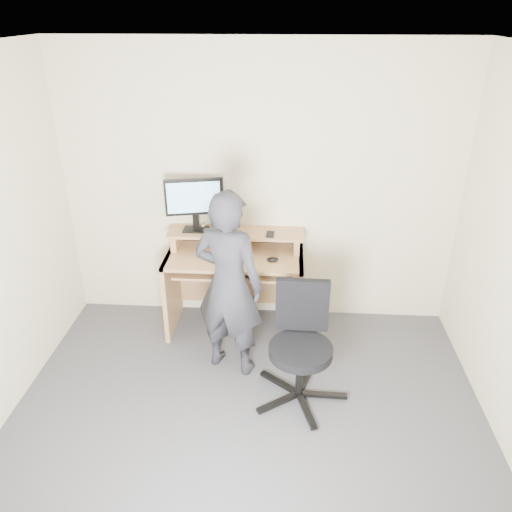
# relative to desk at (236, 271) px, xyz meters

# --- Properties ---
(ground) EXTENTS (3.50, 3.50, 0.00)m
(ground) POSITION_rel_desk_xyz_m (0.20, -1.53, -0.55)
(ground) COLOR #4B4B4F
(ground) RESTS_ON ground
(back_wall) EXTENTS (3.50, 0.02, 2.50)m
(back_wall) POSITION_rel_desk_xyz_m (0.20, 0.22, 0.70)
(back_wall) COLOR beige
(back_wall) RESTS_ON ground
(ceiling) EXTENTS (3.50, 3.50, 0.02)m
(ceiling) POSITION_rel_desk_xyz_m (0.20, -1.53, 1.95)
(ceiling) COLOR white
(ceiling) RESTS_ON back_wall
(desk) EXTENTS (1.20, 0.60, 0.91)m
(desk) POSITION_rel_desk_xyz_m (0.00, 0.00, 0.00)
(desk) COLOR tan
(desk) RESTS_ON ground
(monitor) EXTENTS (0.50, 0.15, 0.48)m
(monitor) POSITION_rel_desk_xyz_m (-0.36, 0.07, 0.65)
(monitor) COLOR black
(monitor) RESTS_ON desk
(external_drive) EXTENTS (0.10, 0.14, 0.20)m
(external_drive) POSITION_rel_desk_xyz_m (-0.05, 0.07, 0.46)
(external_drive) COLOR black
(external_drive) RESTS_ON desk
(travel_mug) EXTENTS (0.09, 0.09, 0.20)m
(travel_mug) POSITION_rel_desk_xyz_m (-0.02, 0.06, 0.46)
(travel_mug) COLOR silver
(travel_mug) RESTS_ON desk
(smartphone) EXTENTS (0.07, 0.13, 0.01)m
(smartphone) POSITION_rel_desk_xyz_m (0.31, 0.02, 0.37)
(smartphone) COLOR black
(smartphone) RESTS_ON desk
(charger) EXTENTS (0.05, 0.05, 0.03)m
(charger) POSITION_rel_desk_xyz_m (-0.13, 0.01, 0.38)
(charger) COLOR black
(charger) RESTS_ON desk
(headphones) EXTENTS (0.17, 0.17, 0.06)m
(headphones) POSITION_rel_desk_xyz_m (-0.23, 0.14, 0.37)
(headphones) COLOR silver
(headphones) RESTS_ON desk
(keyboard) EXTENTS (0.49, 0.31, 0.03)m
(keyboard) POSITION_rel_desk_xyz_m (-0.07, -0.17, 0.12)
(keyboard) COLOR black
(keyboard) RESTS_ON desk
(mouse) EXTENTS (0.11, 0.08, 0.04)m
(mouse) POSITION_rel_desk_xyz_m (0.34, -0.18, 0.22)
(mouse) COLOR black
(mouse) RESTS_ON desk
(office_chair) EXTENTS (0.68, 0.71, 0.90)m
(office_chair) POSITION_rel_desk_xyz_m (0.58, -0.92, -0.06)
(office_chair) COLOR black
(office_chair) RESTS_ON ground
(person) EXTENTS (0.65, 0.53, 1.55)m
(person) POSITION_rel_desk_xyz_m (0.02, -0.64, 0.23)
(person) COLOR black
(person) RESTS_ON ground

